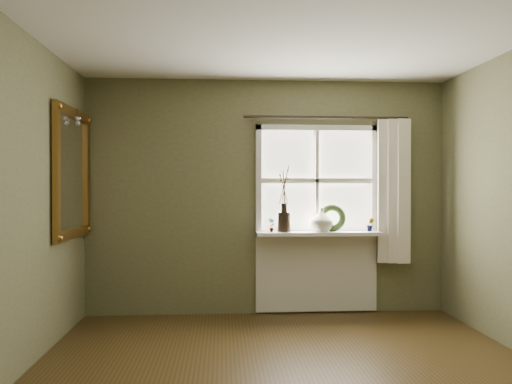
{
  "coord_description": "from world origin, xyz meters",
  "views": [
    {
      "loc": [
        -0.5,
        -3.28,
        1.41
      ],
      "look_at": [
        -0.17,
        1.55,
        1.36
      ],
      "focal_mm": 35.0,
      "sensor_mm": 36.0,
      "label": 1
    }
  ],
  "objects_px": {
    "cream_vase": "(321,220)",
    "gilt_mirror": "(73,173)",
    "dark_jug": "(284,222)",
    "wreath": "(332,221)"
  },
  "relations": [
    {
      "from": "cream_vase",
      "to": "gilt_mirror",
      "type": "xyz_separation_m",
      "value": [
        -2.55,
        -0.42,
        0.5
      ]
    },
    {
      "from": "dark_jug",
      "to": "wreath",
      "type": "xyz_separation_m",
      "value": [
        0.54,
        0.04,
        0.01
      ]
    },
    {
      "from": "wreath",
      "to": "dark_jug",
      "type": "bearing_deg",
      "value": -165.22
    },
    {
      "from": "dark_jug",
      "to": "gilt_mirror",
      "type": "bearing_deg",
      "value": -168.87
    },
    {
      "from": "cream_vase",
      "to": "gilt_mirror",
      "type": "bearing_deg",
      "value": -170.64
    },
    {
      "from": "gilt_mirror",
      "to": "dark_jug",
      "type": "bearing_deg",
      "value": 11.13
    },
    {
      "from": "dark_jug",
      "to": "gilt_mirror",
      "type": "xyz_separation_m",
      "value": [
        -2.14,
        -0.42,
        0.52
      ]
    },
    {
      "from": "cream_vase",
      "to": "dark_jug",
      "type": "bearing_deg",
      "value": 180.0
    },
    {
      "from": "dark_jug",
      "to": "cream_vase",
      "type": "height_order",
      "value": "cream_vase"
    },
    {
      "from": "wreath",
      "to": "gilt_mirror",
      "type": "relative_size",
      "value": 0.24
    }
  ]
}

